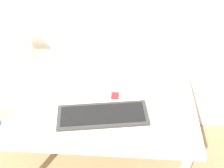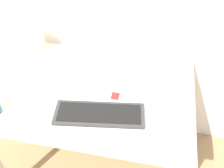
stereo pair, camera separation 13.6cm
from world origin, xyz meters
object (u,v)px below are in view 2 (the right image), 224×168
(laptop, at_px, (124,73))
(mp3_player, at_px, (115,95))
(vase, at_px, (30,34))
(keyboard, at_px, (99,114))
(mouse, at_px, (160,115))

(laptop, distance_m, mp3_player, 0.15)
(vase, distance_m, mp3_player, 0.69)
(keyboard, height_order, mouse, mouse)
(keyboard, bearing_deg, vase, 141.11)
(mouse, xyz_separation_m, mp3_player, (-0.25, 0.11, -0.01))
(keyboard, relative_size, mp3_player, 8.59)
(laptop, height_order, mp3_player, laptop)
(mouse, relative_size, mp3_player, 1.87)
(mouse, height_order, mp3_player, mouse)
(laptop, bearing_deg, keyboard, -104.86)
(laptop, distance_m, mouse, 0.34)
(laptop, xyz_separation_m, keyboard, (-0.08, -0.29, -0.04))
(vase, bearing_deg, mouse, -25.14)
(laptop, bearing_deg, mp3_player, -99.27)
(vase, bearing_deg, laptop, -13.56)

